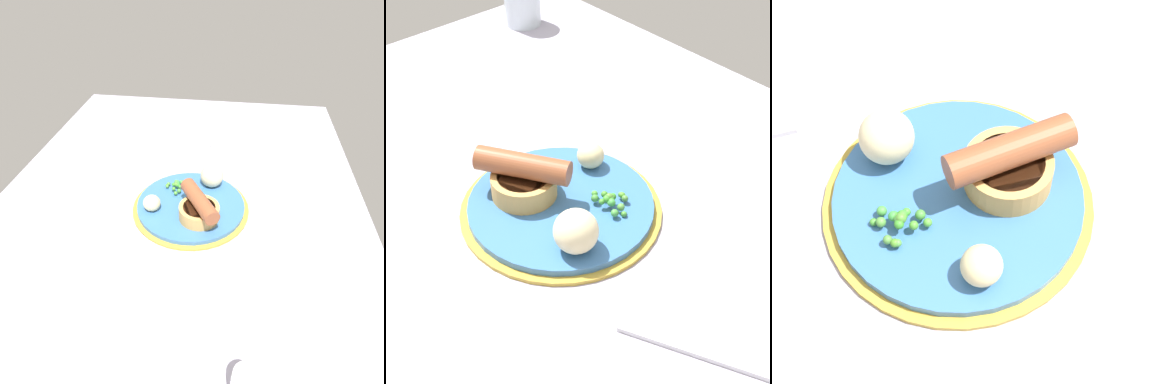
# 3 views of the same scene
# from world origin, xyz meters

# --- Properties ---
(dining_table) EXTENTS (1.10, 0.80, 0.03)m
(dining_table) POSITION_xyz_m (0.00, 0.00, 0.01)
(dining_table) COLOR #9E99AD
(dining_table) RESTS_ON ground
(dinner_plate) EXTENTS (0.24, 0.24, 0.01)m
(dinner_plate) POSITION_xyz_m (-0.02, -0.03, 0.04)
(dinner_plate) COLOR #B79333
(dinner_plate) RESTS_ON dining_table
(sausage_pudding) EXTENTS (0.11, 0.09, 0.06)m
(sausage_pudding) POSITION_xyz_m (-0.06, -0.05, 0.07)
(sausage_pudding) COLOR tan
(sausage_pudding) RESTS_ON dinner_plate
(pea_pile) EXTENTS (0.05, 0.04, 0.02)m
(pea_pile) POSITION_xyz_m (0.02, 0.01, 0.05)
(pea_pile) COLOR #43963F
(pea_pile) RESTS_ON dinner_plate
(potato_chunk_0) EXTENTS (0.06, 0.06, 0.05)m
(potato_chunk_0) POSITION_xyz_m (0.05, -0.07, 0.07)
(potato_chunk_0) COLOR beige
(potato_chunk_0) RESTS_ON dinner_plate
(potato_chunk_1) EXTENTS (0.04, 0.04, 0.03)m
(potato_chunk_1) POSITION_xyz_m (-0.05, 0.05, 0.06)
(potato_chunk_1) COLOR beige
(potato_chunk_1) RESTS_ON dinner_plate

